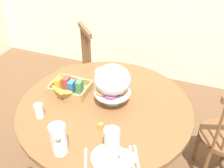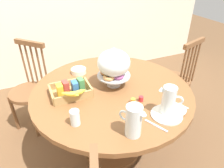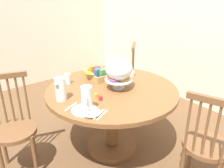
{
  "view_description": "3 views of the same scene",
  "coord_description": "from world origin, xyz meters",
  "px_view_note": "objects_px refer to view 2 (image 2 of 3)",
  "views": [
    {
      "loc": [
        0.61,
        -1.33,
        2.02
      ],
      "look_at": [
        0.0,
        0.26,
        0.84
      ],
      "focal_mm": 41.87,
      "sensor_mm": 36.0,
      "label": 1
    },
    {
      "loc": [
        -0.57,
        -1.2,
        1.68
      ],
      "look_at": [
        0.0,
        0.11,
        0.79
      ],
      "focal_mm": 32.62,
      "sensor_mm": 36.0,
      "label": 2
    },
    {
      "loc": [
        1.68,
        -1.22,
        1.7
      ],
      "look_at": [
        0.0,
        0.11,
        0.79
      ],
      "focal_mm": 36.96,
      "sensor_mm": 36.0,
      "label": 3
    }
  ],
  "objects_px": {
    "dining_table": "(112,107)",
    "cereal_basket": "(71,90)",
    "orange_juice_pitcher": "(133,122)",
    "pastry_stand_with_dome": "(114,65)",
    "milk_pitcher": "(168,102)",
    "drinking_glass": "(75,118)",
    "china_plate_small": "(176,109)",
    "china_plate_large": "(166,115)",
    "cereal_bowl": "(79,71)",
    "windsor_chair_near_window": "(30,91)",
    "windsor_chair_facing_door": "(175,80)"
  },
  "relations": [
    {
      "from": "milk_pitcher",
      "to": "cereal_basket",
      "type": "bearing_deg",
      "value": 138.92
    },
    {
      "from": "pastry_stand_with_dome",
      "to": "china_plate_small",
      "type": "bearing_deg",
      "value": -62.3
    },
    {
      "from": "windsor_chair_near_window",
      "to": "pastry_stand_with_dome",
      "type": "height_order",
      "value": "pastry_stand_with_dome"
    },
    {
      "from": "dining_table",
      "to": "cereal_basket",
      "type": "bearing_deg",
      "value": 171.97
    },
    {
      "from": "dining_table",
      "to": "pastry_stand_with_dome",
      "type": "relative_size",
      "value": 3.89
    },
    {
      "from": "orange_juice_pitcher",
      "to": "cereal_basket",
      "type": "distance_m",
      "value": 0.62
    },
    {
      "from": "dining_table",
      "to": "china_plate_large",
      "type": "xyz_separation_m",
      "value": [
        0.21,
        -0.46,
        0.19
      ]
    },
    {
      "from": "cereal_basket",
      "to": "milk_pitcher",
      "type": "bearing_deg",
      "value": -41.08
    },
    {
      "from": "cereal_bowl",
      "to": "dining_table",
      "type": "bearing_deg",
      "value": -65.35
    },
    {
      "from": "dining_table",
      "to": "orange_juice_pitcher",
      "type": "xyz_separation_m",
      "value": [
        -0.09,
        -0.52,
        0.28
      ]
    },
    {
      "from": "cereal_basket",
      "to": "pastry_stand_with_dome",
      "type": "bearing_deg",
      "value": 1.09
    },
    {
      "from": "orange_juice_pitcher",
      "to": "china_plate_large",
      "type": "xyz_separation_m",
      "value": [
        0.3,
        0.06,
        -0.09
      ]
    },
    {
      "from": "orange_juice_pitcher",
      "to": "cereal_basket",
      "type": "height_order",
      "value": "orange_juice_pitcher"
    },
    {
      "from": "cereal_basket",
      "to": "china_plate_large",
      "type": "xyz_separation_m",
      "value": [
        0.55,
        -0.51,
        -0.04
      ]
    },
    {
      "from": "china_plate_small",
      "to": "orange_juice_pitcher",
      "type": "bearing_deg",
      "value": -169.37
    },
    {
      "from": "windsor_chair_near_window",
      "to": "pastry_stand_with_dome",
      "type": "distance_m",
      "value": 1.07
    },
    {
      "from": "milk_pitcher",
      "to": "china_plate_large",
      "type": "xyz_separation_m",
      "value": [
        -0.01,
        -0.02,
        -0.09
      ]
    },
    {
      "from": "china_plate_small",
      "to": "cereal_bowl",
      "type": "xyz_separation_m",
      "value": [
        -0.48,
        0.83,
        0.01
      ]
    },
    {
      "from": "windsor_chair_near_window",
      "to": "cereal_bowl",
      "type": "height_order",
      "value": "windsor_chair_near_window"
    },
    {
      "from": "china_plate_large",
      "to": "china_plate_small",
      "type": "xyz_separation_m",
      "value": [
        0.09,
        0.01,
        0.01
      ]
    },
    {
      "from": "milk_pitcher",
      "to": "china_plate_small",
      "type": "height_order",
      "value": "milk_pitcher"
    },
    {
      "from": "drinking_glass",
      "to": "dining_table",
      "type": "bearing_deg",
      "value": 36.64
    },
    {
      "from": "orange_juice_pitcher",
      "to": "milk_pitcher",
      "type": "distance_m",
      "value": 0.32
    },
    {
      "from": "pastry_stand_with_dome",
      "to": "cereal_basket",
      "type": "bearing_deg",
      "value": -178.91
    },
    {
      "from": "orange_juice_pitcher",
      "to": "china_plate_large",
      "type": "height_order",
      "value": "orange_juice_pitcher"
    },
    {
      "from": "pastry_stand_with_dome",
      "to": "china_plate_large",
      "type": "height_order",
      "value": "pastry_stand_with_dome"
    },
    {
      "from": "windsor_chair_facing_door",
      "to": "drinking_glass",
      "type": "height_order",
      "value": "windsor_chair_facing_door"
    },
    {
      "from": "china_plate_large",
      "to": "drinking_glass",
      "type": "xyz_separation_m",
      "value": [
        -0.6,
        0.17,
        0.05
      ]
    },
    {
      "from": "milk_pitcher",
      "to": "china_plate_large",
      "type": "relative_size",
      "value": 1.0
    },
    {
      "from": "drinking_glass",
      "to": "cereal_basket",
      "type": "bearing_deg",
      "value": 80.49
    },
    {
      "from": "pastry_stand_with_dome",
      "to": "cereal_bowl",
      "type": "distance_m",
      "value": 0.43
    },
    {
      "from": "pastry_stand_with_dome",
      "to": "china_plate_small",
      "type": "relative_size",
      "value": 2.29
    },
    {
      "from": "orange_juice_pitcher",
      "to": "drinking_glass",
      "type": "xyz_separation_m",
      "value": [
        -0.3,
        0.23,
        -0.04
      ]
    },
    {
      "from": "orange_juice_pitcher",
      "to": "cereal_basket",
      "type": "relative_size",
      "value": 0.68
    },
    {
      "from": "cereal_basket",
      "to": "china_plate_large",
      "type": "bearing_deg",
      "value": -42.88
    },
    {
      "from": "windsor_chair_facing_door",
      "to": "drinking_glass",
      "type": "distance_m",
      "value": 1.48
    },
    {
      "from": "windsor_chair_facing_door",
      "to": "china_plate_small",
      "type": "xyz_separation_m",
      "value": [
        -0.63,
        -0.72,
        0.3
      ]
    },
    {
      "from": "china_plate_large",
      "to": "cereal_bowl",
      "type": "height_order",
      "value": "cereal_bowl"
    },
    {
      "from": "milk_pitcher",
      "to": "drinking_glass",
      "type": "distance_m",
      "value": 0.64
    },
    {
      "from": "china_plate_small",
      "to": "pastry_stand_with_dome",
      "type": "bearing_deg",
      "value": 117.7
    },
    {
      "from": "cereal_basket",
      "to": "drinking_glass",
      "type": "bearing_deg",
      "value": -99.51
    },
    {
      "from": "cereal_basket",
      "to": "china_plate_small",
      "type": "xyz_separation_m",
      "value": [
        0.64,
        -0.49,
        -0.03
      ]
    },
    {
      "from": "dining_table",
      "to": "orange_juice_pitcher",
      "type": "relative_size",
      "value": 6.25
    },
    {
      "from": "orange_juice_pitcher",
      "to": "milk_pitcher",
      "type": "height_order",
      "value": "milk_pitcher"
    },
    {
      "from": "pastry_stand_with_dome",
      "to": "drinking_glass",
      "type": "bearing_deg",
      "value": -141.28
    },
    {
      "from": "windsor_chair_facing_door",
      "to": "china_plate_large",
      "type": "xyz_separation_m",
      "value": [
        -0.72,
        -0.74,
        0.29
      ]
    },
    {
      "from": "pastry_stand_with_dome",
      "to": "orange_juice_pitcher",
      "type": "relative_size",
      "value": 1.61
    },
    {
      "from": "dining_table",
      "to": "windsor_chair_near_window",
      "type": "bearing_deg",
      "value": 132.24
    },
    {
      "from": "windsor_chair_near_window",
      "to": "windsor_chair_facing_door",
      "type": "height_order",
      "value": "same"
    },
    {
      "from": "orange_juice_pitcher",
      "to": "drinking_glass",
      "type": "height_order",
      "value": "orange_juice_pitcher"
    }
  ]
}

